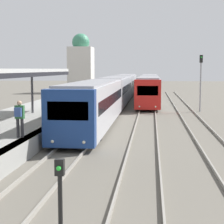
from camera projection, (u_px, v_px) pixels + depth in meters
person_on_platform at (19, 116)px, 16.74m from camera, size 0.40×0.40×1.66m
train_near at (116, 90)px, 40.59m from camera, size 2.52×46.92×3.14m
train_far at (149, 86)px, 48.65m from camera, size 2.46×29.93×3.13m
signal_post_near at (60, 195)px, 8.09m from camera, size 0.20×0.21×2.05m
signal_mast_far at (201, 76)px, 34.50m from camera, size 0.28×0.29×5.25m
distant_domed_building at (81, 65)px, 63.62m from camera, size 4.00×4.00×9.94m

